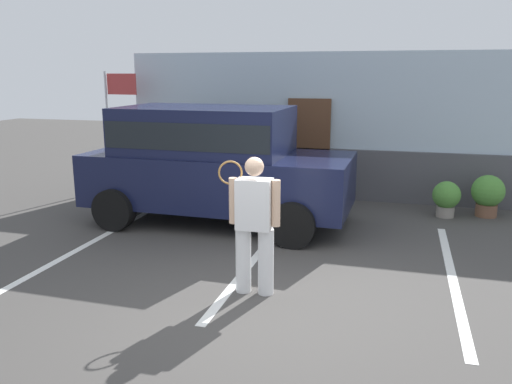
% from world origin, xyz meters
% --- Properties ---
extents(ground_plane, '(40.00, 40.00, 0.00)m').
position_xyz_m(ground_plane, '(0.00, 0.00, 0.00)').
color(ground_plane, '#423F3D').
extents(parking_stripe_0, '(0.12, 4.40, 0.01)m').
position_xyz_m(parking_stripe_0, '(-3.15, 1.50, 0.00)').
color(parking_stripe_0, silver).
rests_on(parking_stripe_0, ground_plane).
extents(parking_stripe_1, '(0.12, 4.40, 0.01)m').
position_xyz_m(parking_stripe_1, '(-0.46, 1.50, 0.00)').
color(parking_stripe_1, silver).
rests_on(parking_stripe_1, ground_plane).
extents(parking_stripe_2, '(0.12, 4.40, 0.01)m').
position_xyz_m(parking_stripe_2, '(2.24, 1.50, 0.00)').
color(parking_stripe_2, silver).
rests_on(parking_stripe_2, ground_plane).
extents(house_frontage, '(8.87, 0.40, 3.04)m').
position_xyz_m(house_frontage, '(-0.01, 5.60, 1.43)').
color(house_frontage, silver).
rests_on(house_frontage, ground_plane).
extents(parked_suv, '(4.63, 2.22, 2.05)m').
position_xyz_m(parked_suv, '(-1.68, 3.06, 1.15)').
color(parked_suv, '#141938').
rests_on(parked_suv, ground_plane).
extents(tennis_player_man, '(0.76, 0.27, 1.68)m').
position_xyz_m(tennis_player_man, '(-0.15, 0.31, 0.88)').
color(tennis_player_man, white).
rests_on(tennis_player_man, ground_plane).
extents(potted_plant_by_porch, '(0.51, 0.51, 0.67)m').
position_xyz_m(potted_plant_by_porch, '(2.35, 4.55, 0.37)').
color(potted_plant_by_porch, gray).
rests_on(potted_plant_by_porch, ground_plane).
extents(potted_plant_secondary, '(0.59, 0.59, 0.78)m').
position_xyz_m(potted_plant_secondary, '(3.09, 4.79, 0.43)').
color(potted_plant_secondary, brown).
rests_on(potted_plant_secondary, ground_plane).
extents(flag_pole, '(0.80, 0.10, 2.65)m').
position_xyz_m(flag_pole, '(-4.68, 4.93, 1.86)').
color(flag_pole, silver).
rests_on(flag_pole, ground_plane).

